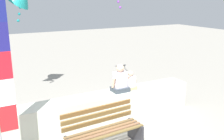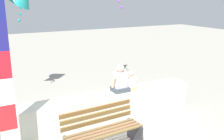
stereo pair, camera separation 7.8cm
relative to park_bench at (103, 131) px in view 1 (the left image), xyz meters
The scene contains 5 objects.
ground_plane 0.68m from the park_bench, 29.10° to the left, with size 40.00×40.00×0.00m, color gray.
seawall_ledge 1.30m from the park_bench, 68.58° to the left, with size 5.35×0.59×0.72m, color beige.
park_bench is the anchor object (origin of this frame).
person_adult 1.72m from the park_bench, 47.43° to the left, with size 0.47×0.35×0.72m.
person_child 1.91m from the park_bench, 40.18° to the left, with size 0.33×0.24×0.51m.
Camera 1 is at (-2.63, -4.61, 3.06)m, focal length 41.89 mm.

